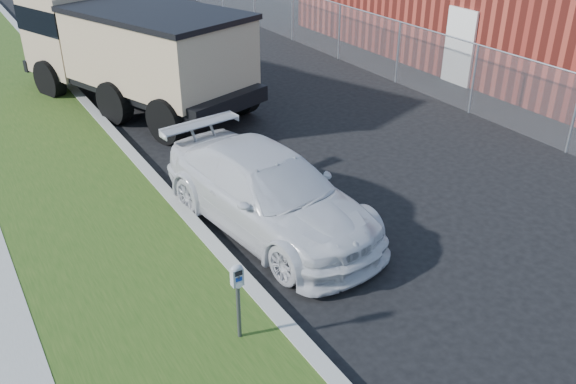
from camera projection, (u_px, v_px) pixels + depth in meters
ground at (388, 247)px, 10.40m from camera, size 120.00×120.00×0.00m
streetside at (22, 285)px, 9.35m from camera, size 6.12×50.00×0.15m
chainlink_fence at (399, 41)px, 17.83m from camera, size 0.06×30.06×30.00m
parking_meter at (237, 286)px, 7.85m from camera, size 0.16×0.11×1.18m
white_wagon at (269, 191)px, 10.72m from camera, size 2.58×5.03×1.39m
dump_truck at (128, 46)px, 16.10m from camera, size 4.81×7.54×2.78m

